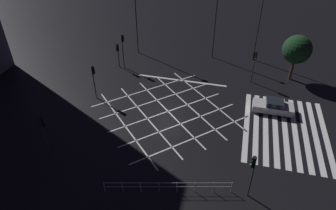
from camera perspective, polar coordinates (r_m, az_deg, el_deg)
The scene contains 14 objects.
ground_plane at distance 31.07m, azimuth 0.00°, elevation -1.21°, with size 200.00×200.00×0.00m, color black.
road_markings at distance 30.71m, azimuth 14.81°, elevation -3.08°, with size 16.29×23.60×0.01m.
traffic_light_ne_main at distance 38.73m, azimuth -9.58°, elevation 10.15°, with size 0.39×0.36×3.28m.
traffic_light_median_north at distance 32.57m, azimuth -13.96°, elevation 5.48°, with size 0.36×0.39×3.98m.
traffic_light_nw_main at distance 26.53m, azimuth -22.64°, elevation -4.17°, with size 0.39×0.36×3.90m.
traffic_light_ne_cross at distance 38.26m, azimuth -8.59°, elevation 11.34°, with size 0.36×0.39×4.51m.
traffic_light_se_main at distance 35.99m, azimuth 16.15°, elevation 8.08°, with size 0.39×0.36×3.98m.
traffic_light_sw_cross at distance 22.04m, azimuth 15.78°, elevation -11.59°, with size 0.36×0.39×3.99m.
street_lamp_east at distance 40.22m, azimuth 9.08°, elevation 16.27°, with size 0.43×0.43×8.81m.
street_lamp_west at distance 40.95m, azimuth -6.29°, elevation 19.05°, with size 0.55×0.55×10.15m.
street_lamp_far at distance 40.45m, azimuth 17.33°, elevation 16.66°, with size 0.53×0.53×9.40m.
street_tree_near at distance 37.89m, azimuth 23.37°, elevation 9.67°, with size 3.29×3.29×5.54m.
waiting_car at distance 32.53m, azimuth 19.39°, elevation -0.24°, with size 1.75×4.08×1.38m.
pedestrian_railing at distance 23.08m, azimuth -0.00°, elevation -15.16°, with size 2.45×9.26×1.05m.
Camera 1 is at (-24.19, -6.29, 18.45)m, focal length 32.00 mm.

